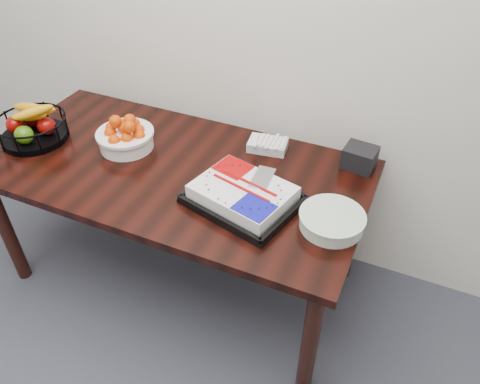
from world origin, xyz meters
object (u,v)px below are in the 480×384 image
at_px(cake_tray, 243,195).
at_px(plate_stack, 332,221).
at_px(table, 174,181).
at_px(tangerine_bowl, 125,134).
at_px(napkin_box, 360,158).
at_px(fruit_basket, 32,126).

relative_size(cake_tray, plate_stack, 1.95).
bearing_deg(table, cake_tray, -14.28).
distance_m(table, plate_stack, 0.80).
relative_size(table, tangerine_bowl, 6.48).
height_order(tangerine_bowl, napkin_box, tangerine_bowl).
bearing_deg(cake_tray, tangerine_bowl, 167.37).
xyz_separation_m(table, fruit_basket, (-0.75, -0.08, 0.16)).
relative_size(table, fruit_basket, 5.27).
height_order(cake_tray, napkin_box, napkin_box).
bearing_deg(table, napkin_box, 23.93).
xyz_separation_m(table, plate_stack, (0.78, -0.10, 0.12)).
height_order(table, fruit_basket, fruit_basket).
bearing_deg(fruit_basket, napkin_box, 15.54).
relative_size(cake_tray, tangerine_bowl, 1.84).
relative_size(cake_tray, napkin_box, 3.58).
xyz_separation_m(cake_tray, fruit_basket, (-1.15, 0.03, 0.03)).
bearing_deg(cake_tray, plate_stack, 1.02).
relative_size(table, napkin_box, 12.59).
height_order(cake_tray, plate_stack, cake_tray).
distance_m(cake_tray, fruit_basket, 1.15).
height_order(tangerine_bowl, fruit_basket, fruit_basket).
bearing_deg(cake_tray, table, 165.72).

